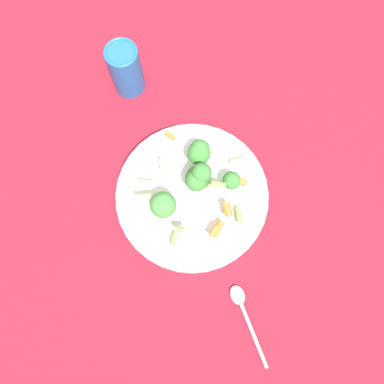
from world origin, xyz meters
name	(u,v)px	position (x,y,z in m)	size (l,w,h in m)	color
ground_plane	(192,200)	(0.00, 0.00, 0.00)	(3.00, 3.00, 0.00)	maroon
bowl	(192,197)	(0.00, 0.00, 0.03)	(0.29, 0.29, 0.05)	white
pasta_salad	(194,179)	(0.00, -0.02, 0.09)	(0.20, 0.21, 0.08)	#8CB766
cup	(126,69)	(0.18, -0.22, 0.06)	(0.06, 0.06, 0.12)	#2366B2
spoon	(244,310)	(-0.13, 0.19, 0.01)	(0.09, 0.14, 0.01)	silver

